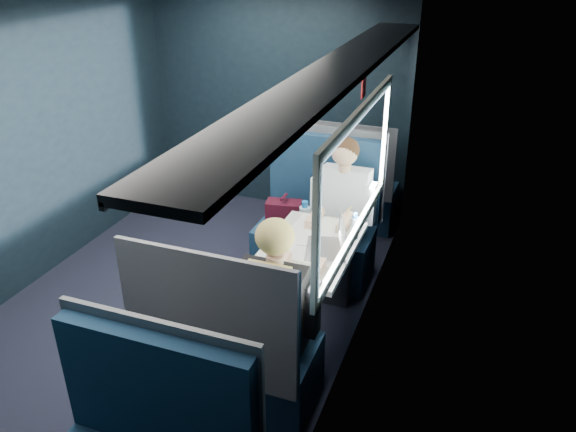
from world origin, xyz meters
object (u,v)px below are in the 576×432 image
(seat_bay_near, at_px, (316,228))
(cup, at_px, (357,224))
(seat_bay_far, at_px, (231,352))
(laptop, at_px, (333,243))
(man, at_px, (341,209))
(table, at_px, (305,255))
(seat_row_front, at_px, (344,189))
(woman, at_px, (279,303))
(bottle_small, at_px, (355,227))

(seat_bay_near, xyz_separation_m, cup, (0.47, -0.50, 0.36))
(seat_bay_far, bearing_deg, laptop, 65.70)
(seat_bay_far, bearing_deg, man, 80.97)
(table, bearing_deg, cup, 53.47)
(table, distance_m, seat_row_front, 1.82)
(seat_bay_near, height_order, woman, woman)
(seat_bay_far, distance_m, woman, 0.43)
(table, bearing_deg, bottle_small, 36.32)
(seat_bay_near, distance_m, cup, 0.77)
(man, bearing_deg, laptop, -79.15)
(seat_bay_near, distance_m, seat_bay_far, 1.75)
(table, height_order, man, man)
(seat_row_front, relative_size, bottle_small, 5.69)
(woman, distance_m, bottle_small, 0.96)
(laptop, bearing_deg, seat_bay_near, 114.03)
(seat_bay_far, relative_size, woman, 0.95)
(bottle_small, xyz_separation_m, cup, (-0.02, 0.16, -0.05))
(laptop, distance_m, bottle_small, 0.25)
(seat_bay_near, height_order, seat_row_front, seat_bay_near)
(cup, bearing_deg, laptop, -100.41)
(seat_row_front, bearing_deg, seat_bay_far, -90.00)
(table, xyz_separation_m, laptop, (0.20, -0.02, 0.15))
(table, height_order, woman, woman)
(woman, bearing_deg, seat_bay_far, -146.18)
(table, bearing_deg, woman, -84.55)
(laptop, bearing_deg, table, 175.16)
(woman, xyz_separation_m, cup, (0.21, 1.08, 0.06))
(laptop, bearing_deg, man, 100.85)
(seat_bay_near, bearing_deg, table, -77.61)
(seat_row_front, bearing_deg, table, -84.20)
(seat_bay_near, xyz_separation_m, laptop, (0.40, -0.89, 0.39))
(seat_bay_near, xyz_separation_m, woman, (0.26, -1.58, 0.31))
(seat_bay_near, bearing_deg, cup, -46.76)
(man, height_order, laptop, man)
(seat_bay_far, distance_m, bottle_small, 1.26)
(laptop, relative_size, bottle_small, 1.93)
(man, distance_m, laptop, 0.73)
(man, height_order, bottle_small, man)
(cup, bearing_deg, man, 122.71)
(table, bearing_deg, laptop, -4.84)
(seat_row_front, xyz_separation_m, cup, (0.46, -1.42, 0.37))
(man, bearing_deg, bottle_small, -64.51)
(table, relative_size, bottle_small, 4.91)
(seat_row_front, relative_size, laptop, 2.94)
(man, xyz_separation_m, woman, (0.00, -1.41, 0.01))
(seat_bay_far, height_order, cup, seat_bay_far)
(seat_bay_near, height_order, man, man)
(table, height_order, cup, cup)
(woman, distance_m, laptop, 0.71)
(seat_bay_near, height_order, bottle_small, seat_bay_near)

